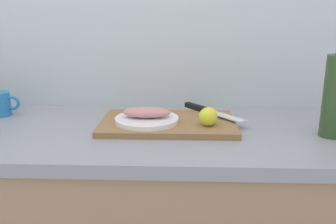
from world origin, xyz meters
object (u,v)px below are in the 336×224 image
object	(u,v)px
white_plate	(147,120)
chef_knife	(206,110)
cutting_board	(168,123)
wine_bottle	(336,94)
lemon_0	(208,117)
fish_fillet	(147,112)

from	to	relation	value
white_plate	chef_knife	world-z (taller)	chef_knife
cutting_board	chef_knife	size ratio (longest dim) A/B	1.88
white_plate	wine_bottle	size ratio (longest dim) A/B	0.63
white_plate	lemon_0	xyz separation A→B (m)	(0.20, -0.03, 0.02)
chef_knife	lemon_0	xyz separation A→B (m)	(-0.00, -0.16, 0.02)
cutting_board	chef_knife	xyz separation A→B (m)	(0.13, 0.11, 0.02)
white_plate	wine_bottle	world-z (taller)	wine_bottle
white_plate	wine_bottle	distance (m)	0.60
chef_knife	lemon_0	world-z (taller)	lemon_0
cutting_board	fish_fillet	world-z (taller)	fish_fillet
wine_bottle	cutting_board	bearing A→B (deg)	170.73
chef_knife	lemon_0	distance (m)	0.16
lemon_0	fish_fillet	bearing A→B (deg)	170.45
white_plate	chef_knife	xyz separation A→B (m)	(0.21, 0.13, 0.00)
chef_knife	lemon_0	size ratio (longest dim) A/B	3.99
cutting_board	fish_fillet	size ratio (longest dim) A/B	2.83
white_plate	lemon_0	world-z (taller)	lemon_0
cutting_board	lemon_0	distance (m)	0.15
lemon_0	cutting_board	bearing A→B (deg)	158.67
cutting_board	chef_knife	bearing A→B (deg)	38.77
cutting_board	lemon_0	bearing A→B (deg)	-21.33
fish_fillet	lemon_0	xyz separation A→B (m)	(0.20, -0.03, -0.00)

